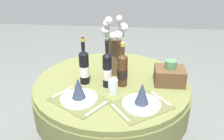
{
  "coord_description": "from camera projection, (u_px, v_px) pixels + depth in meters",
  "views": [
    {
      "loc": [
        0.16,
        -1.59,
        1.61
      ],
      "look_at": [
        0.0,
        0.03,
        0.81
      ],
      "focal_mm": 39.59,
      "sensor_mm": 36.0,
      "label": 1
    }
  ],
  "objects": [
    {
      "name": "place_setting_right",
      "position": [
        142.0,
        99.0,
        1.51
      ],
      "size": [
        0.43,
        0.41,
        0.16
      ],
      "color": "brown",
      "rests_on": "dining_table"
    },
    {
      "name": "wine_bottle_left",
      "position": [
        122.0,
        69.0,
        1.72
      ],
      "size": [
        0.07,
        0.07,
        0.32
      ],
      "color": "#422814",
      "rests_on": "dining_table"
    },
    {
      "name": "dining_table",
      "position": [
        112.0,
        98.0,
        1.88
      ],
      "size": [
        1.15,
        1.15,
        0.73
      ],
      "color": "olive",
      "rests_on": "ground"
    },
    {
      "name": "flower_vase",
      "position": [
        114.0,
        48.0,
        1.84
      ],
      "size": [
        0.2,
        0.2,
        0.47
      ],
      "color": "brown",
      "rests_on": "dining_table"
    },
    {
      "name": "place_setting_left",
      "position": [
        79.0,
        94.0,
        1.57
      ],
      "size": [
        0.43,
        0.41,
        0.16
      ],
      "color": "brown",
      "rests_on": "dining_table"
    },
    {
      "name": "wine_bottle_rear",
      "position": [
        84.0,
        67.0,
        1.75
      ],
      "size": [
        0.07,
        0.07,
        0.34
      ],
      "color": "black",
      "rests_on": "dining_table"
    },
    {
      "name": "tumbler_mid",
      "position": [
        113.0,
        86.0,
        1.65
      ],
      "size": [
        0.07,
        0.07,
        0.1
      ],
      "primitive_type": "cylinder",
      "color": "silver",
      "rests_on": "dining_table"
    },
    {
      "name": "woven_basket_side_right",
      "position": [
        170.0,
        75.0,
        1.77
      ],
      "size": [
        0.21,
        0.18,
        0.18
      ],
      "color": "brown",
      "rests_on": "dining_table"
    },
    {
      "name": "wine_bottle_right",
      "position": [
        107.0,
        69.0,
        1.7
      ],
      "size": [
        0.07,
        0.07,
        0.35
      ],
      "color": "black",
      "rests_on": "dining_table"
    }
  ]
}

